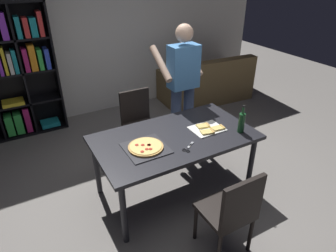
{
  "coord_description": "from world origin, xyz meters",
  "views": [
    {
      "loc": [
        -1.4,
        -2.33,
        2.38
      ],
      "look_at": [
        0.0,
        0.15,
        0.8
      ],
      "focal_mm": 31.57,
      "sensor_mm": 36.0,
      "label": 1
    }
  ],
  "objects_px": {
    "wine_bottle": "(242,122)",
    "kitchen_scissors": "(188,148)",
    "pepperoni_pizza_on_tray": "(146,147)",
    "bookshelf": "(5,70)",
    "couch": "(207,85)",
    "dining_table": "(175,141)",
    "chair_far_side": "(138,119)",
    "person_serving_pizza": "(182,83)",
    "chair_near_camera": "(232,210)"
  },
  "relations": [
    {
      "from": "person_serving_pizza",
      "to": "wine_bottle",
      "type": "height_order",
      "value": "person_serving_pizza"
    },
    {
      "from": "couch",
      "to": "wine_bottle",
      "type": "distance_m",
      "value": 2.63
    },
    {
      "from": "pepperoni_pizza_on_tray",
      "to": "bookshelf",
      "type": "bearing_deg",
      "value": 113.23
    },
    {
      "from": "person_serving_pizza",
      "to": "chair_far_side",
      "type": "bearing_deg",
      "value": 158.36
    },
    {
      "from": "person_serving_pizza",
      "to": "kitchen_scissors",
      "type": "height_order",
      "value": "person_serving_pizza"
    },
    {
      "from": "person_serving_pizza",
      "to": "wine_bottle",
      "type": "bearing_deg",
      "value": -83.44
    },
    {
      "from": "chair_near_camera",
      "to": "wine_bottle",
      "type": "bearing_deg",
      "value": 45.9
    },
    {
      "from": "dining_table",
      "to": "person_serving_pizza",
      "type": "distance_m",
      "value": 0.99
    },
    {
      "from": "couch",
      "to": "wine_bottle",
      "type": "xyz_separation_m",
      "value": [
        -1.22,
        -2.26,
        0.57
      ]
    },
    {
      "from": "couch",
      "to": "kitchen_scissors",
      "type": "bearing_deg",
      "value": -130.19
    },
    {
      "from": "kitchen_scissors",
      "to": "person_serving_pizza",
      "type": "bearing_deg",
      "value": 60.92
    },
    {
      "from": "chair_far_side",
      "to": "pepperoni_pizza_on_tray",
      "type": "bearing_deg",
      "value": -109.99
    },
    {
      "from": "kitchen_scissors",
      "to": "chair_far_side",
      "type": "bearing_deg",
      "value": 89.26
    },
    {
      "from": "chair_near_camera",
      "to": "chair_far_side",
      "type": "xyz_separation_m",
      "value": [
        0.0,
        1.94,
        0.0
      ]
    },
    {
      "from": "dining_table",
      "to": "couch",
      "type": "relative_size",
      "value": 0.98
    },
    {
      "from": "chair_near_camera",
      "to": "bookshelf",
      "type": "bearing_deg",
      "value": 113.09
    },
    {
      "from": "person_serving_pizza",
      "to": "dining_table",
      "type": "bearing_deg",
      "value": -126.51
    },
    {
      "from": "wine_bottle",
      "to": "kitchen_scissors",
      "type": "xyz_separation_m",
      "value": [
        -0.69,
        -0.0,
        -0.11
      ]
    },
    {
      "from": "couch",
      "to": "person_serving_pizza",
      "type": "relative_size",
      "value": 1.0
    },
    {
      "from": "pepperoni_pizza_on_tray",
      "to": "wine_bottle",
      "type": "bearing_deg",
      "value": -11.18
    },
    {
      "from": "chair_far_side",
      "to": "chair_near_camera",
      "type": "bearing_deg",
      "value": -90.0
    },
    {
      "from": "bookshelf",
      "to": "kitchen_scissors",
      "type": "relative_size",
      "value": 10.28
    },
    {
      "from": "chair_near_camera",
      "to": "wine_bottle",
      "type": "distance_m",
      "value": 1.03
    },
    {
      "from": "chair_far_side",
      "to": "bookshelf",
      "type": "xyz_separation_m",
      "value": [
        -1.43,
        1.41,
        0.51
      ]
    },
    {
      "from": "pepperoni_pizza_on_tray",
      "to": "chair_far_side",
      "type": "bearing_deg",
      "value": 70.01
    },
    {
      "from": "pepperoni_pizza_on_tray",
      "to": "chair_near_camera",
      "type": "bearing_deg",
      "value": -67.28
    },
    {
      "from": "chair_far_side",
      "to": "bookshelf",
      "type": "bearing_deg",
      "value": 135.39
    },
    {
      "from": "chair_far_side",
      "to": "wine_bottle",
      "type": "xyz_separation_m",
      "value": [
        0.67,
        -1.25,
        0.36
      ]
    },
    {
      "from": "pepperoni_pizza_on_tray",
      "to": "wine_bottle",
      "type": "relative_size",
      "value": 1.31
    },
    {
      "from": "chair_far_side",
      "to": "wine_bottle",
      "type": "bearing_deg",
      "value": -61.62
    },
    {
      "from": "pepperoni_pizza_on_tray",
      "to": "wine_bottle",
      "type": "xyz_separation_m",
      "value": [
        1.05,
        -0.21,
        0.1
      ]
    },
    {
      "from": "kitchen_scissors",
      "to": "couch",
      "type": "bearing_deg",
      "value": 49.81
    },
    {
      "from": "dining_table",
      "to": "chair_far_side",
      "type": "distance_m",
      "value": 0.98
    },
    {
      "from": "dining_table",
      "to": "kitchen_scissors",
      "type": "relative_size",
      "value": 9.07
    },
    {
      "from": "chair_near_camera",
      "to": "kitchen_scissors",
      "type": "bearing_deg",
      "value": 91.33
    },
    {
      "from": "dining_table",
      "to": "bookshelf",
      "type": "xyz_separation_m",
      "value": [
        -1.43,
        2.38,
        0.35
      ]
    },
    {
      "from": "bookshelf",
      "to": "wine_bottle",
      "type": "distance_m",
      "value": 3.39
    },
    {
      "from": "wine_bottle",
      "to": "chair_near_camera",
      "type": "bearing_deg",
      "value": -134.1
    },
    {
      "from": "person_serving_pizza",
      "to": "wine_bottle",
      "type": "xyz_separation_m",
      "value": [
        0.12,
        -1.03,
        -0.13
      ]
    },
    {
      "from": "chair_near_camera",
      "to": "kitchen_scissors",
      "type": "height_order",
      "value": "chair_near_camera"
    },
    {
      "from": "person_serving_pizza",
      "to": "pepperoni_pizza_on_tray",
      "type": "bearing_deg",
      "value": -138.75
    },
    {
      "from": "bookshelf",
      "to": "person_serving_pizza",
      "type": "xyz_separation_m",
      "value": [
        1.98,
        -1.63,
        -0.03
      ]
    },
    {
      "from": "chair_far_side",
      "to": "person_serving_pizza",
      "type": "relative_size",
      "value": 0.51
    },
    {
      "from": "dining_table",
      "to": "wine_bottle",
      "type": "relative_size",
      "value": 5.45
    },
    {
      "from": "bookshelf",
      "to": "pepperoni_pizza_on_tray",
      "type": "height_order",
      "value": "bookshelf"
    },
    {
      "from": "chair_far_side",
      "to": "pepperoni_pizza_on_tray",
      "type": "relative_size",
      "value": 2.17
    },
    {
      "from": "chair_far_side",
      "to": "couch",
      "type": "distance_m",
      "value": 2.16
    },
    {
      "from": "dining_table",
      "to": "person_serving_pizza",
      "type": "xyz_separation_m",
      "value": [
        0.56,
        0.75,
        0.32
      ]
    },
    {
      "from": "person_serving_pizza",
      "to": "wine_bottle",
      "type": "relative_size",
      "value": 5.54
    },
    {
      "from": "dining_table",
      "to": "bookshelf",
      "type": "bearing_deg",
      "value": 120.98
    }
  ]
}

